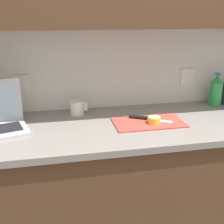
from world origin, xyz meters
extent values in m
cube|color=white|center=(0.00, 0.36, 1.30)|extent=(5.20, 0.06, 2.60)
cube|color=white|center=(-0.83, 0.32, 1.09)|extent=(0.09, 0.01, 0.12)
cube|color=white|center=(0.26, 0.32, 1.09)|extent=(0.09, 0.01, 0.12)
cube|color=brown|center=(0.00, 0.00, 0.44)|extent=(2.48, 0.61, 0.87)
cube|color=gray|center=(0.00, 0.00, 0.89)|extent=(2.55, 0.65, 0.03)
cube|color=#D1473D|center=(-0.12, -0.02, 0.91)|extent=(0.40, 0.22, 0.01)
cube|color=silver|center=(-0.05, -0.02, 0.92)|extent=(0.14, 0.10, 0.00)
cylinder|color=black|center=(-0.16, 0.04, 0.93)|extent=(0.11, 0.07, 0.02)
cylinder|color=yellow|center=(-0.10, -0.04, 0.93)|extent=(0.07, 0.07, 0.04)
cylinder|color=#F4EAA3|center=(-0.10, -0.04, 0.95)|extent=(0.06, 0.06, 0.00)
cylinder|color=#2D934C|center=(0.43, 0.22, 0.99)|extent=(0.08, 0.08, 0.16)
cone|color=#2D934C|center=(0.43, 0.22, 1.09)|extent=(0.07, 0.07, 0.04)
cylinder|color=#3366B2|center=(0.43, 0.22, 1.12)|extent=(0.04, 0.04, 0.02)
cylinder|color=silver|center=(-0.51, 0.21, 0.95)|extent=(0.09, 0.09, 0.09)
cube|color=silver|center=(-0.45, 0.21, 0.96)|extent=(0.02, 0.01, 0.05)
camera|label=1|loc=(-0.63, -1.44, 1.49)|focal=45.00mm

